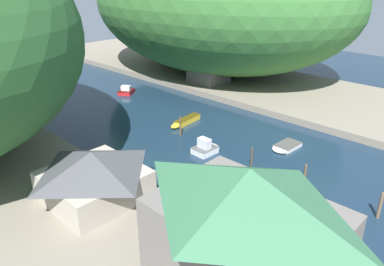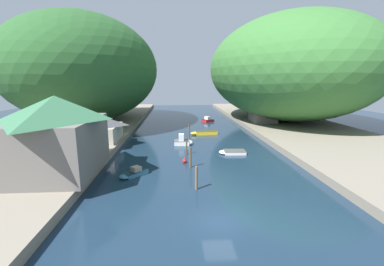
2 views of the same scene
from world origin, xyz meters
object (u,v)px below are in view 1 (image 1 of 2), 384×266
at_px(right_bank_cottage, 209,69).
at_px(boat_near_quay, 290,231).
at_px(boathouse_shed, 93,174).
at_px(person_on_quay, 187,222).
at_px(boat_yellow_tender, 127,91).
at_px(boat_cabin_cruiser, 207,148).
at_px(boat_navy_launch, 285,147).
at_px(channel_buoy_near, 283,182).
at_px(waterfront_building, 246,229).
at_px(boat_far_upstream, 184,122).

bearing_deg(right_bank_cottage, boat_near_quay, -129.53).
relative_size(boathouse_shed, boat_near_quay, 2.32).
bearing_deg(person_on_quay, boat_yellow_tender, -29.66).
distance_m(boat_yellow_tender, person_on_quay, 38.97).
bearing_deg(boathouse_shed, boat_cabin_cruiser, 0.47).
bearing_deg(boat_cabin_cruiser, boat_navy_launch, 51.19).
xyz_separation_m(boathouse_shed, boat_navy_launch, (21.47, -5.87, -2.98)).
relative_size(boat_yellow_tender, channel_buoy_near, 4.65).
relative_size(boat_yellow_tender, person_on_quay, 2.29).
bearing_deg(boat_cabin_cruiser, waterfront_building, -40.22).
bearing_deg(boat_near_quay, person_on_quay, 7.19).
relative_size(boat_navy_launch, channel_buoy_near, 4.80).
xyz_separation_m(boathouse_shed, boat_near_quay, (8.28, -14.15, -2.90)).
bearing_deg(boathouse_shed, person_on_quay, -77.28).
bearing_deg(boat_far_upstream, boat_near_quay, 148.11).
distance_m(waterfront_building, channel_buoy_near, 15.28).
distance_m(boathouse_shed, boat_far_upstream, 20.51).
bearing_deg(channel_buoy_near, boat_cabin_cruiser, 88.95).
bearing_deg(boat_near_quay, right_bank_cottage, -82.89).
height_order(boathouse_shed, boat_cabin_cruiser, boathouse_shed).
height_order(right_bank_cottage, boat_far_upstream, right_bank_cottage).
relative_size(waterfront_building, boat_far_upstream, 2.01).
height_order(waterfront_building, boathouse_shed, waterfront_building).
distance_m(channel_buoy_near, person_on_quay, 12.43).
distance_m(boat_navy_launch, person_on_quay, 19.76).
height_order(boat_near_quay, channel_buoy_near, boat_near_quay).
distance_m(boat_far_upstream, channel_buoy_near, 18.23).
xyz_separation_m(boat_near_quay, boat_navy_launch, (13.19, 8.27, -0.08)).
xyz_separation_m(boat_cabin_cruiser, person_on_quay, (-12.48, -9.13, 1.38)).
relative_size(right_bank_cottage, channel_buoy_near, 7.20).
distance_m(waterfront_building, boathouse_shed, 15.16).
xyz_separation_m(waterfront_building, person_on_quay, (1.23, 6.00, -3.29)).
distance_m(boathouse_shed, boat_navy_launch, 22.46).
bearing_deg(boat_near_quay, boat_cabin_cruiser, -66.96).
bearing_deg(right_bank_cottage, boat_yellow_tender, 147.26).
relative_size(boathouse_shed, boat_cabin_cruiser, 2.51).
height_order(boat_far_upstream, channel_buoy_near, channel_buoy_near).
height_order(boat_yellow_tender, channel_buoy_near, boat_yellow_tender).
relative_size(boat_far_upstream, boat_navy_launch, 1.40).
xyz_separation_m(boat_far_upstream, boat_navy_launch, (2.74, -13.72, -0.13)).
height_order(boathouse_shed, person_on_quay, boathouse_shed).
relative_size(boat_navy_launch, person_on_quay, 2.37).
height_order(boat_near_quay, boat_cabin_cruiser, boat_cabin_cruiser).
distance_m(boat_near_quay, boat_navy_launch, 15.57).
xyz_separation_m(right_bank_cottage, boat_yellow_tender, (-11.90, 7.65, -2.92)).
bearing_deg(boat_near_quay, waterfront_building, 53.19).
bearing_deg(boat_navy_launch, waterfront_building, 116.28).
relative_size(boat_cabin_cruiser, boat_far_upstream, 0.57).
relative_size(right_bank_cottage, boat_yellow_tender, 1.55).
relative_size(boat_cabin_cruiser, boat_navy_launch, 0.80).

